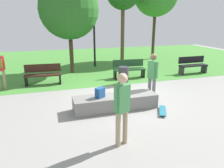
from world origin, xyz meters
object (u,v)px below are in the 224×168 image
at_px(skater_watching, 152,74).
at_px(trash_bin, 123,75).
at_px(skateboard_by_ledge, 163,111).
at_px(park_bench_far_left, 193,65).
at_px(park_bench_near_lamppost, 43,74).
at_px(backpack_on_ledge, 100,93).
at_px(tree_leaning_ash, 69,9).
at_px(concrete_ledge, 115,102).
at_px(park_bench_by_oak, 129,68).
at_px(skater_performing_trick, 122,104).
at_px(lamp_post, 94,26).

bearing_deg(skater_watching, trash_bin, 98.12).
xyz_separation_m(skater_watching, skateboard_by_ledge, (-0.15, -1.11, -0.94)).
distance_m(park_bench_far_left, park_bench_near_lamppost, 7.81).
relative_size(backpack_on_ledge, park_bench_far_left, 0.20).
distance_m(park_bench_near_lamppost, tree_leaning_ash, 3.72).
distance_m(concrete_ledge, park_bench_by_oak, 4.00).
relative_size(skater_performing_trick, skateboard_by_ledge, 2.20).
relative_size(tree_leaning_ash, trash_bin, 6.01).
bearing_deg(tree_leaning_ash, trash_bin, -55.27).
xyz_separation_m(park_bench_near_lamppost, park_bench_by_oak, (4.14, -0.06, 0.00)).
height_order(tree_leaning_ash, trash_bin, tree_leaning_ash).
distance_m(backpack_on_ledge, trash_bin, 3.11).
bearing_deg(lamp_post, park_bench_far_left, -34.58).
relative_size(skateboard_by_ledge, tree_leaning_ash, 0.16).
relative_size(tree_leaning_ash, lamp_post, 1.20).
bearing_deg(trash_bin, skater_watching, -81.88).
bearing_deg(skateboard_by_ledge, concrete_ledge, 151.92).
bearing_deg(skateboard_by_ledge, skater_performing_trick, -144.49).
bearing_deg(skater_performing_trick, park_bench_near_lamppost, 107.70).
bearing_deg(park_bench_near_lamppost, park_bench_by_oak, -0.80).
distance_m(skateboard_by_ledge, tree_leaning_ash, 7.30).
bearing_deg(backpack_on_ledge, park_bench_far_left, -3.15).
xyz_separation_m(park_bench_far_left, lamp_post, (-4.73, 3.26, 2.01)).
relative_size(concrete_ledge, tree_leaning_ash, 0.57).
height_order(backpack_on_ledge, skateboard_by_ledge, backpack_on_ledge).
bearing_deg(park_bench_by_oak, tree_leaning_ash, 144.24).
relative_size(concrete_ledge, park_bench_by_oak, 1.70).
bearing_deg(lamp_post, skater_watching, -83.22).
bearing_deg(trash_bin, park_bench_far_left, 10.85).
bearing_deg(park_bench_far_left, park_bench_near_lamppost, 178.45).
xyz_separation_m(skater_watching, lamp_post, (-0.74, 6.27, 1.48)).
xyz_separation_m(park_bench_by_oak, lamp_post, (-1.07, 3.11, 2.01)).
height_order(park_bench_near_lamppost, park_bench_by_oak, same).
height_order(skateboard_by_ledge, park_bench_by_oak, park_bench_by_oak).
bearing_deg(park_bench_by_oak, park_bench_far_left, -2.40).
distance_m(concrete_ledge, backpack_on_ledge, 0.66).
relative_size(park_bench_near_lamppost, park_bench_by_oak, 0.99).
bearing_deg(concrete_ledge, tree_leaning_ash, 98.26).
xyz_separation_m(skater_performing_trick, park_bench_near_lamppost, (-1.80, 5.65, -0.55)).
bearing_deg(skateboard_by_ledge, backpack_on_ledge, 159.46).
relative_size(park_bench_far_left, lamp_post, 0.39).
bearing_deg(skater_watching, park_bench_far_left, 36.96).
bearing_deg(skater_performing_trick, tree_leaning_ash, 92.20).
relative_size(skateboard_by_ledge, trash_bin, 0.98).
bearing_deg(skateboard_by_ledge, skater_watching, 82.22).
bearing_deg(backpack_on_ledge, tree_leaning_ash, 60.12).
distance_m(skater_watching, park_bench_near_lamppost, 5.02).
height_order(skater_performing_trick, park_bench_by_oak, skater_performing_trick).
height_order(concrete_ledge, park_bench_far_left, park_bench_far_left).
bearing_deg(skater_performing_trick, park_bench_by_oak, 67.34).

